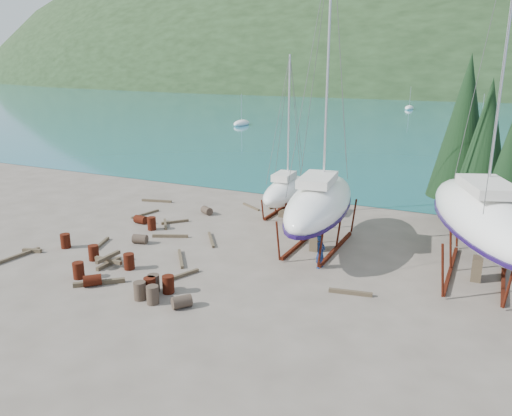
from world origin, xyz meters
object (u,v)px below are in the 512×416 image
at_px(large_sailboat_far, 484,216).
at_px(small_sailboat_shore, 286,190).
at_px(worker, 320,252).
at_px(large_sailboat_near, 320,203).

relative_size(large_sailboat_far, small_sailboat_shore, 1.75).
bearing_deg(small_sailboat_shore, worker, -59.70).
bearing_deg(large_sailboat_near, worker, -75.88).
height_order(large_sailboat_near, small_sailboat_shore, large_sailboat_near).
height_order(small_sailboat_shore, worker, small_sailboat_shore).
relative_size(large_sailboat_near, worker, 9.53).
distance_m(large_sailboat_near, small_sailboat_shore, 7.06).
relative_size(large_sailboat_near, large_sailboat_far, 0.88).
xyz_separation_m(large_sailboat_near, worker, (1.14, -3.02, -1.90)).
distance_m(large_sailboat_far, small_sailboat_shore, 14.65).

